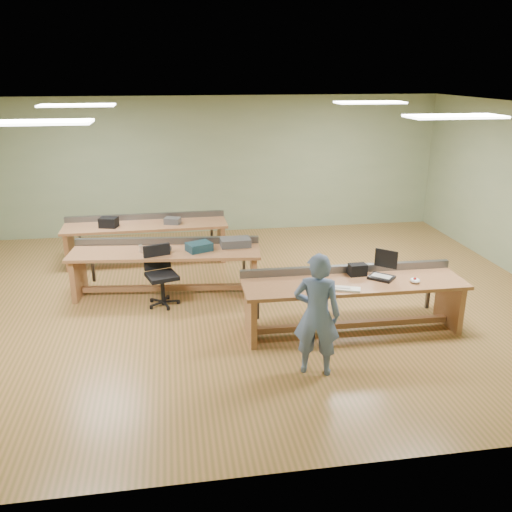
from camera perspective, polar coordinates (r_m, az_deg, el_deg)
name	(u,v)px	position (r m, az deg, el deg)	size (l,w,h in m)	color
floor	(243,299)	(8.79, -1.41, -4.59)	(10.00, 10.00, 0.00)	#9C683B
ceiling	(241,108)	(8.07, -1.58, 15.31)	(10.00, 10.00, 0.00)	silver
wall_back	(218,166)	(12.20, -4.03, 9.47)	(10.00, 0.04, 3.00)	gray
wall_front	(306,325)	(4.60, 5.24, -7.25)	(10.00, 0.04, 3.00)	gray
fluor_panels	(241,110)	(8.07, -1.58, 15.10)	(6.20, 3.50, 0.03)	white
workbench_front	(353,293)	(7.71, 10.13, -3.88)	(3.11, 0.87, 0.86)	#A86D46
workbench_mid	(166,261)	(8.97, -9.43, -0.51)	(3.13, 1.14, 0.86)	#A86D46
workbench_back	(146,233)	(10.57, -11.47, 2.38)	(3.07, 0.86, 0.86)	#A86D46
person	(317,315)	(6.51, 6.41, -6.14)	(0.56, 0.37, 1.54)	slate
laptop_base	(381,277)	(7.79, 13.07, -2.21)	(0.33, 0.27, 0.04)	black
laptop_screen	(386,259)	(7.82, 13.54, -0.27)	(0.33, 0.02, 0.26)	black
keyboard	(343,289)	(7.31, 9.12, -3.42)	(0.47, 0.16, 0.03)	silver
trackball_mouse	(415,280)	(7.76, 16.40, -2.48)	(0.13, 0.16, 0.07)	white
camera_bag	(357,270)	(7.82, 10.63, -1.43)	(0.25, 0.16, 0.17)	black
task_chair	(162,284)	(8.63, -9.92, -2.87)	(0.63, 0.63, 0.94)	black
parts_bin_teal	(199,247)	(8.78, -6.01, 0.97)	(0.38, 0.29, 0.13)	#122E3B
parts_bin_grey	(235,242)	(8.97, -2.18, 1.45)	(0.49, 0.31, 0.13)	#3C3C3E
mug	(168,249)	(8.80, -9.20, 0.72)	(0.11, 0.11, 0.09)	#3C3C3E
drinks_can	(141,249)	(8.87, -12.04, 0.77)	(0.06, 0.06, 0.12)	silver
storage_box_back	(109,222)	(10.40, -15.25, 3.43)	(0.32, 0.23, 0.18)	black
tray_back	(172,221)	(10.40, -8.79, 3.69)	(0.29, 0.21, 0.12)	#3C3C3E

